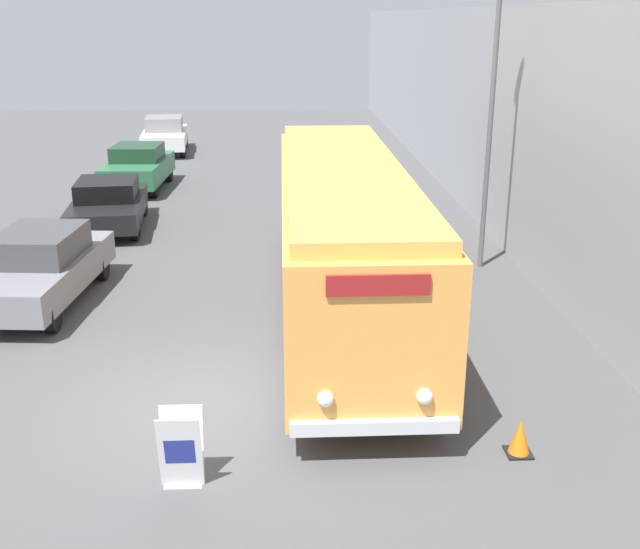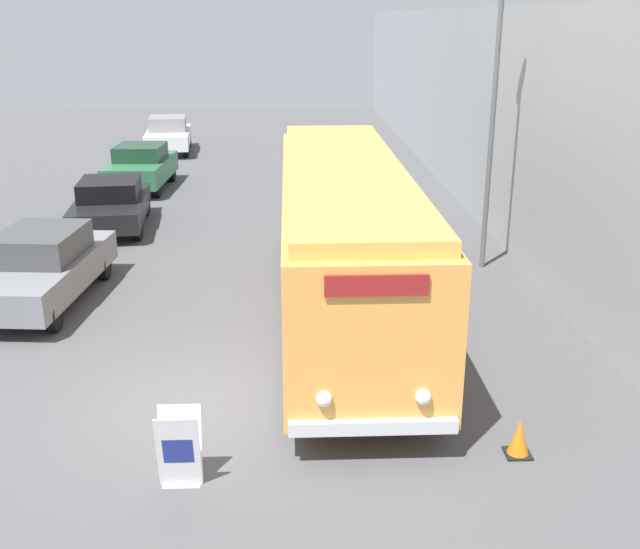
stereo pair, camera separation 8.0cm
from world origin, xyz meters
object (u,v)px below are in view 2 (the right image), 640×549
streetlamp (496,68)px  parked_car_far (141,167)px  parked_car_near (42,267)px  parked_car_distant (168,134)px  sign_board (179,450)px  vintage_bus (344,230)px  parked_car_mid (111,204)px  traffic_cone (519,438)px

streetlamp → parked_car_far: (-9.98, 9.29, -3.94)m
parked_car_near → streetlamp: bearing=16.0°
parked_car_distant → sign_board: bearing=-86.5°
streetlamp → parked_car_far: size_ratio=1.81×
vintage_bus → parked_car_mid: size_ratio=2.69×
parked_car_near → traffic_cone: parked_car_near is taller
streetlamp → parked_car_distant: streetlamp is taller
parked_car_near → traffic_cone: (8.46, -6.36, -0.53)m
streetlamp → parked_car_near: (-10.02, -1.94, -3.95)m
vintage_bus → streetlamp: streetlamp is taller
sign_board → parked_car_distant: 26.03m
sign_board → traffic_cone: (4.64, 0.51, -0.26)m
parked_car_mid → traffic_cone: 14.87m
parked_car_far → parked_car_mid: bearing=-86.5°
vintage_bus → parked_car_far: (-6.34, 12.04, -0.95)m
sign_board → parked_car_far: size_ratio=0.26×
sign_board → parked_car_near: parked_car_near is taller
streetlamp → parked_car_distant: bearing=120.9°
vintage_bus → sign_board: vintage_bus is taller
vintage_bus → sign_board: bearing=-113.0°
sign_board → parked_car_far: parked_car_far is taller
parked_car_near → parked_car_mid: size_ratio=1.09×
parked_car_mid → sign_board: bearing=-79.4°
parked_car_near → traffic_cone: 10.59m
parked_car_far → streetlamp: bearing=-40.4°
traffic_cone → parked_car_far: bearing=115.6°
parked_car_near → traffic_cone: size_ratio=8.57×
parked_car_mid → parked_car_far: (-0.09, 5.28, 0.08)m
sign_board → traffic_cone: sign_board is taller
streetlamp → parked_car_far: 14.19m
parked_car_mid → parked_car_far: parked_car_far is taller
streetlamp → parked_car_near: 10.94m
sign_board → traffic_cone: 4.67m
parked_car_near → parked_car_distant: 18.86m
vintage_bus → parked_car_far: 13.64m
vintage_bus → parked_car_far: bearing=117.8°
streetlamp → parked_car_mid: (-9.89, 4.01, -4.02)m
vintage_bus → sign_board: size_ratio=10.63×
vintage_bus → traffic_cone: bearing=-69.5°
parked_car_far → vintage_bus: bearing=-59.6°
vintage_bus → parked_car_near: (-6.39, 0.81, -0.96)m
sign_board → parked_car_mid: size_ratio=0.25×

